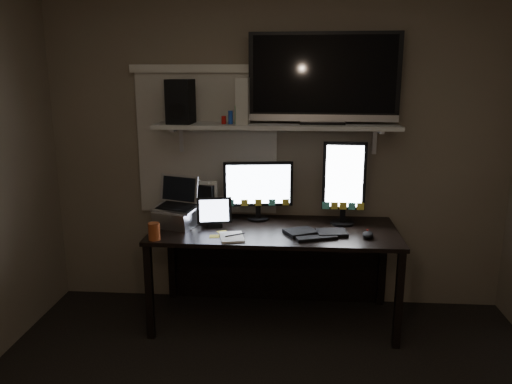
# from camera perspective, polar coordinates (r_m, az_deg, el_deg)

# --- Properties ---
(back_wall) EXTENTS (3.60, 0.00, 3.60)m
(back_wall) POSITION_cam_1_polar(r_m,az_deg,el_deg) (3.93, 2.38, 4.69)
(back_wall) COLOR #6A5E4C
(back_wall) RESTS_ON floor
(window_blinds) EXTENTS (1.10, 0.02, 1.10)m
(window_blinds) POSITION_cam_1_polar(r_m,az_deg,el_deg) (3.96, -5.63, 5.45)
(window_blinds) COLOR silver
(window_blinds) RESTS_ON back_wall
(desk) EXTENTS (1.80, 0.75, 0.73)m
(desk) POSITION_cam_1_polar(r_m,az_deg,el_deg) (3.86, 2.15, -6.17)
(desk) COLOR black
(desk) RESTS_ON floor
(wall_shelf) EXTENTS (1.80, 0.35, 0.03)m
(wall_shelf) POSITION_cam_1_polar(r_m,az_deg,el_deg) (3.73, 2.32, 7.55)
(wall_shelf) COLOR beige
(wall_shelf) RESTS_ON back_wall
(monitor_landscape) EXTENTS (0.54, 0.12, 0.47)m
(monitor_landscape) POSITION_cam_1_polar(r_m,az_deg,el_deg) (3.85, 0.25, 0.19)
(monitor_landscape) COLOR black
(monitor_landscape) RESTS_ON desk
(monitor_portrait) EXTENTS (0.32, 0.07, 0.64)m
(monitor_portrait) POSITION_cam_1_polar(r_m,az_deg,el_deg) (3.77, 10.02, 1.02)
(monitor_portrait) COLOR black
(monitor_portrait) RESTS_ON desk
(keyboard) EXTENTS (0.47, 0.30, 0.03)m
(keyboard) POSITION_cam_1_polar(r_m,az_deg,el_deg) (3.58, 6.87, -4.62)
(keyboard) COLOR black
(keyboard) RESTS_ON desk
(mouse) EXTENTS (0.09, 0.13, 0.04)m
(mouse) POSITION_cam_1_polar(r_m,az_deg,el_deg) (3.57, 12.67, -4.77)
(mouse) COLOR black
(mouse) RESTS_ON desk
(notepad) EXTENTS (0.21, 0.25, 0.01)m
(notepad) POSITION_cam_1_polar(r_m,az_deg,el_deg) (3.49, -2.78, -5.16)
(notepad) COLOR white
(notepad) RESTS_ON desk
(tablet) EXTENTS (0.27, 0.16, 0.22)m
(tablet) POSITION_cam_1_polar(r_m,az_deg,el_deg) (3.71, -4.76, -2.30)
(tablet) COLOR black
(tablet) RESTS_ON desk
(file_sorter) EXTENTS (0.25, 0.16, 0.30)m
(file_sorter) POSITION_cam_1_polar(r_m,az_deg,el_deg) (3.92, -6.31, -0.93)
(file_sorter) COLOR black
(file_sorter) RESTS_ON desk
(laptop) EXTENTS (0.39, 0.35, 0.36)m
(laptop) POSITION_cam_1_polar(r_m,az_deg,el_deg) (3.74, -9.12, -1.24)
(laptop) COLOR silver
(laptop) RESTS_ON desk
(cup) EXTENTS (0.10, 0.10, 0.12)m
(cup) POSITION_cam_1_polar(r_m,az_deg,el_deg) (3.50, -11.56, -4.43)
(cup) COLOR #953E1B
(cup) RESTS_ON desk
(sticky_notes) EXTENTS (0.35, 0.29, 0.00)m
(sticky_notes) POSITION_cam_1_polar(r_m,az_deg,el_deg) (3.59, -3.46, -4.70)
(sticky_notes) COLOR yellow
(sticky_notes) RESTS_ON desk
(tv) EXTENTS (1.10, 0.24, 0.66)m
(tv) POSITION_cam_1_polar(r_m,az_deg,el_deg) (3.76, 7.75, 12.74)
(tv) COLOR black
(tv) RESTS_ON wall_shelf
(game_console) EXTENTS (0.09, 0.28, 0.33)m
(game_console) POSITION_cam_1_polar(r_m,az_deg,el_deg) (3.75, -1.43, 10.39)
(game_console) COLOR beige
(game_console) RESTS_ON wall_shelf
(speaker) EXTENTS (0.19, 0.23, 0.32)m
(speaker) POSITION_cam_1_polar(r_m,az_deg,el_deg) (3.78, -8.61, 10.18)
(speaker) COLOR black
(speaker) RESTS_ON wall_shelf
(bottles) EXTENTS (0.22, 0.10, 0.13)m
(bottles) POSITION_cam_1_polar(r_m,az_deg,el_deg) (3.70, -2.55, 8.78)
(bottles) COLOR #A50F0C
(bottles) RESTS_ON wall_shelf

